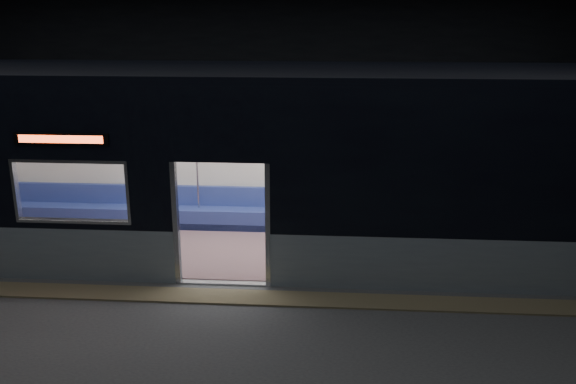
# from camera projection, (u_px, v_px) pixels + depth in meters

# --- Properties ---
(station_floor) EXTENTS (24.00, 14.00, 0.01)m
(station_floor) POSITION_uv_depth(u_px,v_px,m) (211.00, 315.00, 8.96)
(station_floor) COLOR #47494C
(station_floor) RESTS_ON ground
(station_envelope) EXTENTS (24.00, 14.00, 5.00)m
(station_envelope) POSITION_uv_depth(u_px,v_px,m) (201.00, 61.00, 7.91)
(station_envelope) COLOR black
(station_envelope) RESTS_ON station_floor
(tactile_strip) EXTENTS (22.80, 0.50, 0.03)m
(tactile_strip) POSITION_uv_depth(u_px,v_px,m) (218.00, 297.00, 9.48)
(tactile_strip) COLOR #8C7F59
(tactile_strip) RESTS_ON station_floor
(metro_car) EXTENTS (18.00, 3.04, 3.35)m
(metro_car) POSITION_uv_depth(u_px,v_px,m) (235.00, 153.00, 10.86)
(metro_car) COLOR #90A1AC
(metro_car) RESTS_ON station_floor
(passenger) EXTENTS (0.37, 0.62, 1.26)m
(passenger) POSITION_uv_depth(u_px,v_px,m) (451.00, 200.00, 11.85)
(passenger) COLOR black
(passenger) RESTS_ON metro_car
(handbag) EXTENTS (0.29, 0.26, 0.12)m
(handbag) POSITION_uv_depth(u_px,v_px,m) (455.00, 208.00, 11.69)
(handbag) COLOR black
(handbag) RESTS_ON passenger
(transit_map) EXTENTS (1.06, 0.03, 0.69)m
(transit_map) POSITION_uv_depth(u_px,v_px,m) (332.00, 157.00, 12.10)
(transit_map) COLOR white
(transit_map) RESTS_ON metro_car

